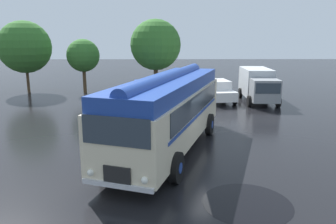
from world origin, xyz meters
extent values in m
plane|color=black|center=(0.00, 0.00, 0.00)|extent=(120.00, 120.00, 0.00)
cube|color=beige|center=(-0.61, 0.19, 1.60)|extent=(5.55, 10.28, 2.10)
cube|color=#1E3D93|center=(-0.61, 0.19, 2.93)|extent=(5.30, 10.02, 0.56)
cylinder|color=#1E3D93|center=(-0.61, 0.19, 3.19)|extent=(3.59, 9.20, 0.60)
cube|color=#2D3842|center=(0.68, 0.07, 2.17)|extent=(2.58, 7.60, 0.84)
cube|color=#2D3842|center=(-1.72, 0.88, 2.17)|extent=(2.58, 7.60, 0.84)
cube|color=#1E3D93|center=(0.65, -0.02, 1.63)|extent=(2.64, 7.78, 0.12)
cube|color=#1E3D93|center=(-1.75, 0.78, 1.63)|extent=(2.64, 7.78, 0.12)
cube|color=#2D3842|center=(-2.21, -4.56, 2.27)|extent=(2.10, 0.73, 0.88)
cube|color=black|center=(-2.21, -4.57, 0.90)|extent=(0.87, 0.34, 0.56)
cube|color=silver|center=(-2.22, -4.59, 0.57)|extent=(2.28, 0.85, 0.16)
sphere|color=white|center=(-1.36, -4.86, 0.87)|extent=(0.22, 0.22, 0.22)
sphere|color=white|center=(-3.07, -4.29, 0.87)|extent=(0.22, 0.22, 0.22)
cylinder|color=black|center=(-0.37, -3.16, 0.55)|extent=(0.62, 1.13, 1.10)
cylinder|color=#1E3D93|center=(-0.37, -3.16, 0.55)|extent=(0.43, 0.47, 0.39)
cylinder|color=black|center=(-2.83, -2.34, 0.55)|extent=(0.62, 1.13, 1.10)
cylinder|color=#1E3D93|center=(-2.83, -2.34, 0.55)|extent=(0.43, 0.47, 0.39)
cylinder|color=black|center=(1.54, 2.53, 0.55)|extent=(0.62, 1.13, 1.10)
cylinder|color=#1E3D93|center=(1.54, 2.53, 0.55)|extent=(0.43, 0.47, 0.39)
cylinder|color=black|center=(-0.92, 3.35, 0.55)|extent=(0.62, 1.13, 1.10)
cylinder|color=#1E3D93|center=(-0.92, 3.35, 0.55)|extent=(0.43, 0.47, 0.39)
cube|color=navy|center=(-2.26, 10.78, 0.67)|extent=(2.24, 4.39, 0.70)
cube|color=navy|center=(-2.28, 10.93, 1.34)|extent=(1.77, 2.36, 0.64)
cube|color=#2D3842|center=(-1.53, 11.03, 1.34)|extent=(0.28, 1.92, 0.50)
cube|color=#2D3842|center=(-3.03, 10.83, 1.34)|extent=(0.28, 1.92, 0.50)
cylinder|color=black|center=(-1.22, 9.60, 0.32)|extent=(0.28, 0.66, 0.64)
cylinder|color=black|center=(-2.96, 9.37, 0.32)|extent=(0.28, 0.66, 0.64)
cylinder|color=black|center=(-1.56, 12.18, 0.32)|extent=(0.28, 0.66, 0.64)
cylinder|color=black|center=(-3.31, 11.95, 0.32)|extent=(0.28, 0.66, 0.64)
cube|color=silver|center=(0.33, 11.52, 0.67)|extent=(1.94, 4.29, 0.70)
cube|color=silver|center=(0.34, 11.67, 1.34)|extent=(1.62, 2.27, 0.64)
cube|color=#2D3842|center=(1.10, 11.63, 1.34)|extent=(0.14, 1.93, 0.50)
cube|color=#2D3842|center=(-0.42, 11.72, 1.34)|extent=(0.14, 1.93, 0.50)
cylinder|color=black|center=(1.13, 10.17, 0.32)|extent=(0.24, 0.65, 0.64)
cylinder|color=black|center=(-0.62, 10.28, 0.32)|extent=(0.24, 0.65, 0.64)
cylinder|color=black|center=(1.29, 12.77, 0.32)|extent=(0.24, 0.65, 0.64)
cylinder|color=black|center=(-0.47, 12.87, 0.32)|extent=(0.24, 0.65, 0.64)
cube|color=silver|center=(3.41, 11.36, 0.67)|extent=(2.27, 4.40, 0.70)
cube|color=silver|center=(3.39, 11.51, 1.34)|extent=(1.79, 2.37, 0.64)
cube|color=#2D3842|center=(4.14, 11.62, 1.34)|extent=(0.30, 1.92, 0.50)
cube|color=#2D3842|center=(2.64, 11.41, 1.34)|extent=(0.30, 1.92, 0.50)
cylinder|color=black|center=(4.46, 10.20, 0.32)|extent=(0.29, 0.66, 0.64)
cylinder|color=black|center=(2.72, 9.95, 0.32)|extent=(0.29, 0.66, 0.64)
cylinder|color=black|center=(4.10, 12.78, 0.32)|extent=(0.29, 0.66, 0.64)
cylinder|color=black|center=(2.36, 12.53, 0.32)|extent=(0.29, 0.66, 0.64)
cube|color=#B2B7BC|center=(6.50, 12.21, 1.45)|extent=(2.17, 4.03, 2.10)
cube|color=gray|center=(6.38, 9.31, 1.20)|extent=(1.97, 1.82, 1.60)
cube|color=#2D3842|center=(6.34, 8.43, 1.48)|extent=(1.70, 0.10, 0.72)
cylinder|color=black|center=(7.42, 9.32, 0.40)|extent=(0.27, 0.81, 0.80)
cylinder|color=black|center=(5.34, 9.41, 0.40)|extent=(0.27, 0.81, 0.80)
cylinder|color=black|center=(7.58, 12.89, 0.40)|extent=(0.27, 0.81, 0.80)
cylinder|color=black|center=(5.50, 12.98, 0.40)|extent=(0.27, 0.81, 0.80)
cylinder|color=#4C3823|center=(-13.08, 15.67, 1.17)|extent=(0.25, 0.25, 2.34)
sphere|color=#336B28|center=(-13.08, 15.67, 4.06)|extent=(4.57, 4.57, 4.57)
sphere|color=#336B28|center=(-12.58, 16.03, 4.28)|extent=(2.69, 2.69, 2.69)
cylinder|color=#4C3823|center=(-7.95, 15.48, 1.13)|extent=(0.30, 0.30, 2.25)
sphere|color=#336B28|center=(-7.95, 15.48, 3.33)|extent=(2.86, 2.86, 2.86)
sphere|color=#336B28|center=(-7.89, 15.56, 3.67)|extent=(2.08, 2.08, 2.08)
cylinder|color=#4C3823|center=(-1.59, 16.08, 1.27)|extent=(0.39, 0.39, 2.54)
sphere|color=#336B28|center=(-1.59, 16.08, 4.23)|extent=(4.52, 4.52, 4.52)
sphere|color=#336B28|center=(-1.42, 16.22, 4.30)|extent=(3.59, 3.59, 3.59)
cylinder|color=black|center=(1.74, -4.66, 0.00)|extent=(2.74, 2.74, 0.01)
camera|label=1|loc=(-0.77, -13.73, 4.98)|focal=35.00mm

